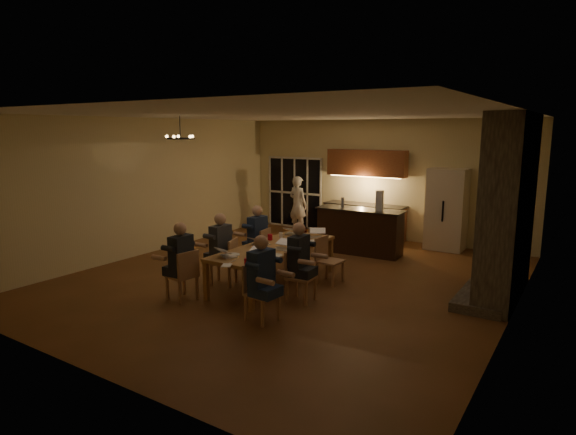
{
  "coord_description": "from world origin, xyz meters",
  "views": [
    {
      "loc": [
        4.93,
        -7.76,
        2.91
      ],
      "look_at": [
        -0.26,
        0.3,
        1.17
      ],
      "focal_mm": 30.0,
      "sensor_mm": 36.0,
      "label": 1
    }
  ],
  "objects_px": {
    "chair_left_near": "(182,275)",
    "standing_person": "(298,205)",
    "mug_front": "(260,248)",
    "laptop_d": "(282,243)",
    "person_right_near": "(261,280)",
    "mug_mid": "(295,239)",
    "redcup_near": "(247,262)",
    "chair_left_far": "(257,249)",
    "mug_back": "(281,235)",
    "bar_blender": "(380,201)",
    "bar_bottle": "(343,202)",
    "dining_table": "(274,266)",
    "can_silver": "(256,251)",
    "laptop_b": "(256,252)",
    "plate_left": "(233,255)",
    "can_cola": "(305,230)",
    "person_left_near": "(181,262)",
    "bar_island": "(360,231)",
    "laptop_c": "(261,239)",
    "chandelier": "(180,138)",
    "chair_left_mid": "(223,262)",
    "redcup_mid": "(270,237)",
    "laptop_a": "(229,250)",
    "chair_right_mid": "(301,276)",
    "plate_far": "(315,241)",
    "laptop_f": "(318,232)",
    "chair_right_near": "(262,293)",
    "person_right_mid": "(299,262)",
    "plate_near": "(275,256)",
    "laptop_e": "(294,229)",
    "refrigerator": "(447,209)",
    "person_left_far": "(258,238)"
  },
  "relations": [
    {
      "from": "laptop_d",
      "to": "redcup_near",
      "type": "distance_m",
      "value": 1.21
    },
    {
      "from": "redcup_mid",
      "to": "bar_blender",
      "type": "bearing_deg",
      "value": 64.86
    },
    {
      "from": "person_right_mid",
      "to": "laptop_d",
      "type": "distance_m",
      "value": 0.72
    },
    {
      "from": "laptop_c",
      "to": "laptop_d",
      "type": "height_order",
      "value": "same"
    },
    {
      "from": "chair_right_mid",
      "to": "can_cola",
      "type": "distance_m",
      "value": 2.22
    },
    {
      "from": "plate_left",
      "to": "mug_mid",
      "type": "bearing_deg",
      "value": 77.09
    },
    {
      "from": "person_right_mid",
      "to": "chandelier",
      "type": "xyz_separation_m",
      "value": [
        -2.93,
        0.22,
        2.06
      ]
    },
    {
      "from": "person_right_mid",
      "to": "laptop_a",
      "type": "xyz_separation_m",
      "value": [
        -1.09,
        -0.55,
        0.17
      ]
    },
    {
      "from": "chair_right_mid",
      "to": "person_right_near",
      "type": "xyz_separation_m",
      "value": [
        -0.01,
        -1.14,
        0.24
      ]
    },
    {
      "from": "person_right_near",
      "to": "mug_mid",
      "type": "distance_m",
      "value": 2.36
    },
    {
      "from": "dining_table",
      "to": "chair_right_near",
      "type": "bearing_deg",
      "value": -61.51
    },
    {
      "from": "refrigerator",
      "to": "bar_blender",
      "type": "xyz_separation_m",
      "value": [
        -1.12,
        -1.59,
        0.32
      ]
    },
    {
      "from": "chair_left_far",
      "to": "mug_mid",
      "type": "xyz_separation_m",
      "value": [
        0.97,
        -0.07,
        0.36
      ]
    },
    {
      "from": "laptop_d",
      "to": "bar_bottle",
      "type": "xyz_separation_m",
      "value": [
        -0.36,
        3.2,
        0.34
      ]
    },
    {
      "from": "mug_back",
      "to": "laptop_b",
      "type": "bearing_deg",
      "value": -70.9
    },
    {
      "from": "chair_left_mid",
      "to": "chair_right_mid",
      "type": "distance_m",
      "value": 1.74
    },
    {
      "from": "laptop_e",
      "to": "plate_left",
      "type": "bearing_deg",
      "value": 82.62
    },
    {
      "from": "chair_left_mid",
      "to": "redcup_near",
      "type": "height_order",
      "value": "chair_left_mid"
    },
    {
      "from": "plate_far",
      "to": "standing_person",
      "type": "bearing_deg",
      "value": 126.17
    },
    {
      "from": "laptop_d",
      "to": "person_right_mid",
      "type": "bearing_deg",
      "value": -33.07
    },
    {
      "from": "dining_table",
      "to": "can_silver",
      "type": "distance_m",
      "value": 0.79
    },
    {
      "from": "laptop_f",
      "to": "chair_left_mid",
      "type": "bearing_deg",
      "value": -154.12
    },
    {
      "from": "mug_mid",
      "to": "mug_back",
      "type": "xyz_separation_m",
      "value": [
        -0.43,
        0.16,
        0.0
      ]
    },
    {
      "from": "dining_table",
      "to": "person_left_far",
      "type": "distance_m",
      "value": 1.09
    },
    {
      "from": "plate_far",
      "to": "laptop_e",
      "type": "bearing_deg",
      "value": 153.19
    },
    {
      "from": "chair_left_far",
      "to": "chair_right_near",
      "type": "relative_size",
      "value": 1.0
    },
    {
      "from": "standing_person",
      "to": "can_silver",
      "type": "distance_m",
      "value": 5.39
    },
    {
      "from": "standing_person",
      "to": "mug_front",
      "type": "xyz_separation_m",
      "value": [
        2.08,
        -4.69,
        -0.02
      ]
    },
    {
      "from": "mug_back",
      "to": "laptop_a",
      "type": "bearing_deg",
      "value": -87.11
    },
    {
      "from": "chair_right_near",
      "to": "can_silver",
      "type": "height_order",
      "value": "chair_right_near"
    },
    {
      "from": "redcup_near",
      "to": "bar_bottle",
      "type": "xyz_separation_m",
      "value": [
        -0.47,
        4.4,
        0.39
      ]
    },
    {
      "from": "chandelier",
      "to": "laptop_c",
      "type": "relative_size",
      "value": 1.77
    },
    {
      "from": "laptop_b",
      "to": "mug_back",
      "type": "bearing_deg",
      "value": 100.77
    },
    {
      "from": "chair_left_near",
      "to": "bar_blender",
      "type": "height_order",
      "value": "bar_blender"
    },
    {
      "from": "plate_left",
      "to": "can_cola",
      "type": "bearing_deg",
      "value": 87.69
    },
    {
      "from": "person_left_near",
      "to": "bar_island",
      "type": "bearing_deg",
      "value": 162.42
    },
    {
      "from": "chair_left_near",
      "to": "laptop_d",
      "type": "bearing_deg",
      "value": 149.8
    },
    {
      "from": "chandelier",
      "to": "plate_near",
      "type": "distance_m",
      "value": 3.2
    },
    {
      "from": "laptop_f",
      "to": "plate_near",
      "type": "distance_m",
      "value": 1.7
    },
    {
      "from": "person_left_near",
      "to": "redcup_near",
      "type": "xyz_separation_m",
      "value": [
        1.21,
        0.26,
        0.12
      ]
    },
    {
      "from": "laptop_f",
      "to": "mug_back",
      "type": "distance_m",
      "value": 0.76
    },
    {
      "from": "chair_left_mid",
      "to": "mug_front",
      "type": "xyz_separation_m",
      "value": [
        0.8,
        0.1,
        0.36
      ]
    },
    {
      "from": "bar_island",
      "to": "laptop_c",
      "type": "bearing_deg",
      "value": -104.55
    },
    {
      "from": "laptop_f",
      "to": "bar_bottle",
      "type": "relative_size",
      "value": 1.33
    },
    {
      "from": "chair_left_mid",
      "to": "person_left_near",
      "type": "xyz_separation_m",
      "value": [
        -0.02,
        -1.07,
        0.24
      ]
    },
    {
      "from": "mug_back",
      "to": "bar_blender",
      "type": "height_order",
      "value": "bar_blender"
    },
    {
      "from": "mug_mid",
      "to": "redcup_near",
      "type": "relative_size",
      "value": 0.83
    },
    {
      "from": "laptop_c",
      "to": "mug_front",
      "type": "height_order",
      "value": "laptop_c"
    },
    {
      "from": "chair_left_near",
      "to": "standing_person",
      "type": "height_order",
      "value": "standing_person"
    },
    {
      "from": "bar_island",
      "to": "redcup_mid",
      "type": "height_order",
      "value": "bar_island"
    }
  ]
}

